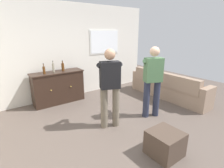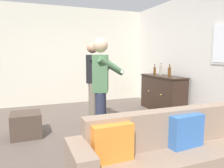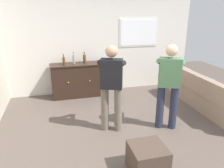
{
  "view_description": "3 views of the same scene",
  "coord_description": "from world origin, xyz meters",
  "px_view_note": "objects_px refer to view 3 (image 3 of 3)",
  "views": [
    {
      "loc": [
        -2.35,
        -2.44,
        2.01
      ],
      "look_at": [
        -0.16,
        0.55,
        0.87
      ],
      "focal_mm": 28.0,
      "sensor_mm": 36.0,
      "label": 1
    },
    {
      "loc": [
        3.83,
        -0.92,
        1.42
      ],
      "look_at": [
        -0.38,
        0.76,
        0.82
      ],
      "focal_mm": 35.0,
      "sensor_mm": 36.0,
      "label": 2
    },
    {
      "loc": [
        -1.34,
        -3.38,
        2.27
      ],
      "look_at": [
        -0.24,
        0.77,
        0.8
      ],
      "focal_mm": 35.0,
      "sensor_mm": 36.0,
      "label": 3
    }
  ],
  "objects_px": {
    "person_standing_right": "(169,83)",
    "bottle_spirits_clear": "(64,61)",
    "bottle_wine_green": "(84,59)",
    "ottoman": "(147,159)",
    "bottle_liquor_amber": "(74,59)",
    "couch": "(206,96)",
    "sideboard_cabinet": "(78,80)",
    "person_standing_left": "(112,85)"
  },
  "relations": [
    {
      "from": "bottle_wine_green",
      "to": "ottoman",
      "type": "distance_m",
      "value": 3.43
    },
    {
      "from": "bottle_spirits_clear",
      "to": "ottoman",
      "type": "height_order",
      "value": "bottle_spirits_clear"
    },
    {
      "from": "couch",
      "to": "bottle_spirits_clear",
      "type": "height_order",
      "value": "bottle_spirits_clear"
    },
    {
      "from": "sideboard_cabinet",
      "to": "person_standing_left",
      "type": "height_order",
      "value": "person_standing_left"
    },
    {
      "from": "sideboard_cabinet",
      "to": "bottle_spirits_clear",
      "type": "bearing_deg",
      "value": -175.85
    },
    {
      "from": "ottoman",
      "to": "person_standing_right",
      "type": "xyz_separation_m",
      "value": [
        0.88,
        1.1,
        0.73
      ]
    },
    {
      "from": "couch",
      "to": "sideboard_cabinet",
      "type": "relative_size",
      "value": 1.8
    },
    {
      "from": "sideboard_cabinet",
      "to": "bottle_wine_green",
      "type": "distance_m",
      "value": 0.6
    },
    {
      "from": "sideboard_cabinet",
      "to": "couch",
      "type": "bearing_deg",
      "value": -29.86
    },
    {
      "from": "bottle_liquor_amber",
      "to": "ottoman",
      "type": "bearing_deg",
      "value": -77.69
    },
    {
      "from": "couch",
      "to": "ottoman",
      "type": "bearing_deg",
      "value": -143.23
    },
    {
      "from": "ottoman",
      "to": "bottle_spirits_clear",
      "type": "bearing_deg",
      "value": 106.65
    },
    {
      "from": "couch",
      "to": "person_standing_right",
      "type": "height_order",
      "value": "person_standing_right"
    },
    {
      "from": "couch",
      "to": "person_standing_right",
      "type": "distance_m",
      "value": 1.54
    },
    {
      "from": "person_standing_right",
      "to": "bottle_liquor_amber",
      "type": "bearing_deg",
      "value": 126.6
    },
    {
      "from": "sideboard_cabinet",
      "to": "ottoman",
      "type": "distance_m",
      "value": 3.32
    },
    {
      "from": "bottle_liquor_amber",
      "to": "person_standing_right",
      "type": "height_order",
      "value": "person_standing_right"
    },
    {
      "from": "person_standing_right",
      "to": "ottoman",
      "type": "bearing_deg",
      "value": -128.6
    },
    {
      "from": "bottle_spirits_clear",
      "to": "person_standing_right",
      "type": "xyz_separation_m",
      "value": [
        1.85,
        -2.13,
        -0.08
      ]
    },
    {
      "from": "couch",
      "to": "person_standing_left",
      "type": "height_order",
      "value": "person_standing_left"
    },
    {
      "from": "sideboard_cabinet",
      "to": "ottoman",
      "type": "height_order",
      "value": "sideboard_cabinet"
    },
    {
      "from": "bottle_liquor_amber",
      "to": "bottle_spirits_clear",
      "type": "distance_m",
      "value": 0.26
    },
    {
      "from": "sideboard_cabinet",
      "to": "bottle_wine_green",
      "type": "height_order",
      "value": "bottle_wine_green"
    },
    {
      "from": "ottoman",
      "to": "person_standing_right",
      "type": "height_order",
      "value": "person_standing_right"
    },
    {
      "from": "bottle_spirits_clear",
      "to": "bottle_wine_green",
      "type": "bearing_deg",
      "value": 7.49
    },
    {
      "from": "person_standing_right",
      "to": "bottle_spirits_clear",
      "type": "bearing_deg",
      "value": 130.99
    },
    {
      "from": "person_standing_left",
      "to": "bottle_wine_green",
      "type": "bearing_deg",
      "value": 96.3
    },
    {
      "from": "bottle_liquor_amber",
      "to": "bottle_spirits_clear",
      "type": "xyz_separation_m",
      "value": [
        -0.26,
        -0.01,
        -0.03
      ]
    },
    {
      "from": "sideboard_cabinet",
      "to": "bottle_liquor_amber",
      "type": "height_order",
      "value": "bottle_liquor_amber"
    },
    {
      "from": "bottle_wine_green",
      "to": "ottoman",
      "type": "height_order",
      "value": "bottle_wine_green"
    },
    {
      "from": "couch",
      "to": "bottle_liquor_amber",
      "type": "relative_size",
      "value": 8.1
    },
    {
      "from": "couch",
      "to": "bottle_spirits_clear",
      "type": "relative_size",
      "value": 9.27
    },
    {
      "from": "sideboard_cabinet",
      "to": "ottoman",
      "type": "xyz_separation_m",
      "value": [
        0.62,
        -3.26,
        -0.25
      ]
    },
    {
      "from": "couch",
      "to": "bottle_spirits_clear",
      "type": "xyz_separation_m",
      "value": [
        -3.16,
        1.59,
        0.68
      ]
    },
    {
      "from": "bottle_spirits_clear",
      "to": "person_standing_right",
      "type": "distance_m",
      "value": 2.82
    },
    {
      "from": "ottoman",
      "to": "person_standing_left",
      "type": "bearing_deg",
      "value": 98.69
    },
    {
      "from": "couch",
      "to": "bottle_spirits_clear",
      "type": "distance_m",
      "value": 3.61
    },
    {
      "from": "couch",
      "to": "sideboard_cabinet",
      "type": "xyz_separation_m",
      "value": [
        -2.81,
        1.62,
        0.13
      ]
    },
    {
      "from": "bottle_liquor_amber",
      "to": "bottle_spirits_clear",
      "type": "height_order",
      "value": "bottle_liquor_amber"
    },
    {
      "from": "bottle_liquor_amber",
      "to": "couch",
      "type": "bearing_deg",
      "value": -28.92
    },
    {
      "from": "bottle_liquor_amber",
      "to": "ottoman",
      "type": "relative_size",
      "value": 0.63
    },
    {
      "from": "person_standing_left",
      "to": "bottle_spirits_clear",
      "type": "bearing_deg",
      "value": 111.66
    }
  ]
}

